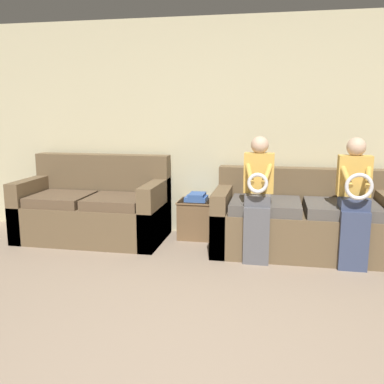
% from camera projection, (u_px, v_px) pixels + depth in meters
% --- Properties ---
extents(wall_back, '(6.93, 0.06, 2.55)m').
position_uv_depth(wall_back, '(240.00, 129.00, 5.02)').
color(wall_back, beige).
rests_on(wall_back, ground_plane).
extents(couch_main, '(1.84, 0.90, 0.86)m').
position_uv_depth(couch_main, '(301.00, 222.00, 4.56)').
color(couch_main, brown).
rests_on(couch_main, ground_plane).
extents(couch_side, '(1.67, 0.87, 0.97)m').
position_uv_depth(couch_side, '(94.00, 210.00, 5.04)').
color(couch_side, brown).
rests_on(couch_side, ground_plane).
extents(child_left_seated, '(0.30, 0.38, 1.24)m').
position_uv_depth(child_left_seated, '(258.00, 193.00, 4.22)').
color(child_left_seated, '#56565B').
rests_on(child_left_seated, ground_plane).
extents(child_right_seated, '(0.31, 0.38, 1.24)m').
position_uv_depth(child_right_seated, '(355.00, 197.00, 4.05)').
color(child_right_seated, '#384260').
rests_on(child_right_seated, ground_plane).
extents(side_shelf, '(0.45, 0.38, 0.45)m').
position_uv_depth(side_shelf, '(198.00, 218.00, 5.06)').
color(side_shelf, brown).
rests_on(side_shelf, ground_plane).
extents(book_stack, '(0.25, 0.25, 0.09)m').
position_uv_depth(book_stack, '(197.00, 197.00, 5.01)').
color(book_stack, '#33569E').
rests_on(book_stack, side_shelf).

